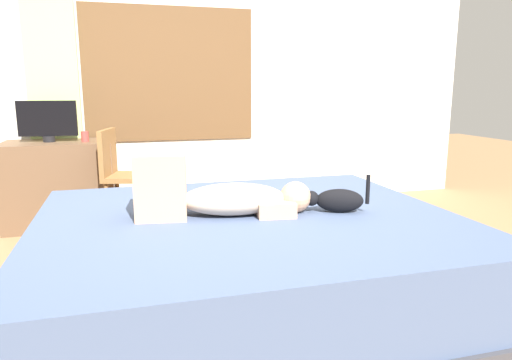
{
  "coord_description": "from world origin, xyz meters",
  "views": [
    {
      "loc": [
        -0.48,
        -2.33,
        1.2
      ],
      "look_at": [
        0.23,
        0.19,
        0.67
      ],
      "focal_mm": 32.64,
      "sensor_mm": 36.0,
      "label": 1
    }
  ],
  "objects_px": {
    "chair_by_desk": "(121,171)",
    "cup": "(85,136)",
    "cat": "(336,200)",
    "desk": "(60,184)",
    "bed": "(248,262)",
    "person_lying": "(215,194)",
    "tv_monitor": "(47,121)"
  },
  "relations": [
    {
      "from": "desk",
      "to": "cat",
      "type": "bearing_deg",
      "value": -50.83
    },
    {
      "from": "person_lying",
      "to": "cat",
      "type": "relative_size",
      "value": 2.75
    },
    {
      "from": "desk",
      "to": "bed",
      "type": "bearing_deg",
      "value": -59.18
    },
    {
      "from": "person_lying",
      "to": "tv_monitor",
      "type": "relative_size",
      "value": 1.96
    },
    {
      "from": "cat",
      "to": "cup",
      "type": "xyz_separation_m",
      "value": [
        -1.43,
        1.98,
        0.19
      ]
    },
    {
      "from": "person_lying",
      "to": "cat",
      "type": "height_order",
      "value": "person_lying"
    },
    {
      "from": "desk",
      "to": "tv_monitor",
      "type": "bearing_deg",
      "value": -180.0
    },
    {
      "from": "person_lying",
      "to": "cat",
      "type": "distance_m",
      "value": 0.66
    },
    {
      "from": "person_lying",
      "to": "cup",
      "type": "xyz_separation_m",
      "value": [
        -0.78,
        1.86,
        0.15
      ]
    },
    {
      "from": "desk",
      "to": "tv_monitor",
      "type": "height_order",
      "value": "tv_monitor"
    },
    {
      "from": "person_lying",
      "to": "chair_by_desk",
      "type": "relative_size",
      "value": 1.1
    },
    {
      "from": "tv_monitor",
      "to": "desk",
      "type": "bearing_deg",
      "value": 0.0
    },
    {
      "from": "bed",
      "to": "person_lying",
      "type": "height_order",
      "value": "person_lying"
    },
    {
      "from": "cup",
      "to": "tv_monitor",
      "type": "bearing_deg",
      "value": 167.28
    },
    {
      "from": "cat",
      "to": "cup",
      "type": "distance_m",
      "value": 2.45
    },
    {
      "from": "cat",
      "to": "cup",
      "type": "height_order",
      "value": "cup"
    },
    {
      "from": "cat",
      "to": "desk",
      "type": "bearing_deg",
      "value": 129.17
    },
    {
      "from": "person_lying",
      "to": "cat",
      "type": "bearing_deg",
      "value": -10.37
    },
    {
      "from": "bed",
      "to": "desk",
      "type": "xyz_separation_m",
      "value": [
        -1.18,
        1.98,
        0.11
      ]
    },
    {
      "from": "bed",
      "to": "cup",
      "type": "xyz_separation_m",
      "value": [
        -0.95,
        1.91,
        0.53
      ]
    },
    {
      "from": "cat",
      "to": "chair_by_desk",
      "type": "xyz_separation_m",
      "value": [
        -1.15,
        1.73,
        -0.08
      ]
    },
    {
      "from": "bed",
      "to": "tv_monitor",
      "type": "bearing_deg",
      "value": 122.1
    },
    {
      "from": "tv_monitor",
      "to": "chair_by_desk",
      "type": "bearing_deg",
      "value": -28.12
    },
    {
      "from": "person_lying",
      "to": "cup",
      "type": "height_order",
      "value": "person_lying"
    },
    {
      "from": "cat",
      "to": "tv_monitor",
      "type": "height_order",
      "value": "tv_monitor"
    },
    {
      "from": "cup",
      "to": "chair_by_desk",
      "type": "xyz_separation_m",
      "value": [
        0.28,
        -0.24,
        -0.28
      ]
    },
    {
      "from": "bed",
      "to": "tv_monitor",
      "type": "xyz_separation_m",
      "value": [
        -1.24,
        1.98,
        0.66
      ]
    },
    {
      "from": "chair_by_desk",
      "to": "cat",
      "type": "bearing_deg",
      "value": -56.5
    },
    {
      "from": "chair_by_desk",
      "to": "cup",
      "type": "bearing_deg",
      "value": 139.28
    },
    {
      "from": "person_lying",
      "to": "tv_monitor",
      "type": "height_order",
      "value": "tv_monitor"
    },
    {
      "from": "tv_monitor",
      "to": "chair_by_desk",
      "type": "height_order",
      "value": "tv_monitor"
    },
    {
      "from": "cup",
      "to": "bed",
      "type": "bearing_deg",
      "value": -63.7
    }
  ]
}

